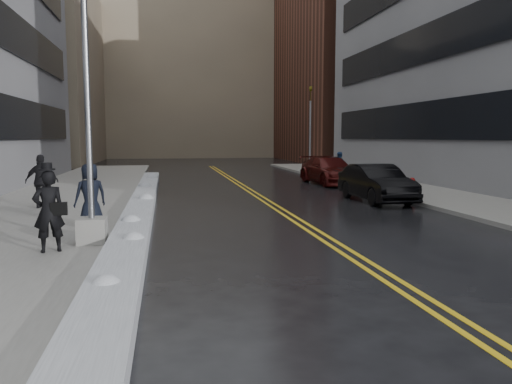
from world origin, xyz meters
name	(u,v)px	position (x,y,z in m)	size (l,w,h in m)	color
ground	(244,264)	(0.00, 0.00, 0.00)	(160.00, 160.00, 0.00)	black
sidewalk_west	(56,204)	(-5.75, 10.00, 0.07)	(5.50, 50.00, 0.15)	gray
sidewalk_east	(433,195)	(10.00, 10.00, 0.07)	(4.00, 50.00, 0.15)	gray
lane_line_left	(262,201)	(2.35, 10.00, 0.00)	(0.12, 50.00, 0.01)	gold
lane_line_right	(270,201)	(2.65, 10.00, 0.00)	(0.12, 50.00, 0.01)	gold
snow_ridge	(141,207)	(-2.45, 8.00, 0.17)	(0.90, 30.00, 0.34)	silver
building_west_far	(22,73)	(-15.50, 44.00, 9.00)	(14.00, 22.00, 18.00)	gray
building_east_far	(358,30)	(19.00, 42.00, 14.00)	(14.00, 20.00, 28.00)	#562D21
building_far	(190,76)	(2.00, 60.00, 11.00)	(36.00, 16.00, 22.00)	gray
lamppost	(89,142)	(-3.30, 2.00, 2.53)	(0.65, 0.65, 7.62)	gray
fire_hydrant	(412,185)	(9.00, 10.00, 0.55)	(0.26, 0.26, 0.73)	maroon
traffic_signal	(310,126)	(8.50, 24.00, 3.40)	(0.16, 0.20, 6.00)	gray
pedestrian_fedora	(49,211)	(-4.07, 1.23, 1.04)	(0.65, 0.43, 1.78)	black
pedestrian_c	(90,195)	(-3.64, 4.27, 1.04)	(0.87, 0.57, 1.78)	black
pedestrian_d	(42,181)	(-5.86, 8.45, 1.09)	(1.10, 0.46, 1.88)	black
pedestrian_east	(339,165)	(8.57, 18.17, 0.95)	(0.78, 0.61, 1.61)	navy
car_black	(376,183)	(6.90, 9.01, 0.76)	(1.62, 4.64, 1.53)	black
car_maroon	(330,170)	(7.50, 16.70, 0.77)	(2.15, 5.30, 1.54)	#400B0A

